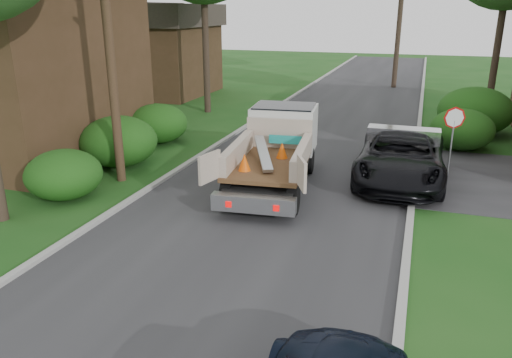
{
  "coord_description": "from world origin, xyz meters",
  "views": [
    {
      "loc": [
        4.04,
        -8.99,
        5.63
      ],
      "look_at": [
        -0.02,
        3.26,
        1.2
      ],
      "focal_mm": 35.0,
      "sensor_mm": 36.0,
      "label": 1
    }
  ],
  "objects_px": {
    "stop_sign": "(453,127)",
    "house_left_far": "(155,48)",
    "flatbed_truck": "(278,143)",
    "black_pickup": "(401,156)",
    "utility_pole": "(107,24)"
  },
  "relations": [
    {
      "from": "stop_sign",
      "to": "utility_pole",
      "type": "xyz_separation_m",
      "value": [
        -10.68,
        -4.02,
        3.4
      ]
    },
    {
      "from": "utility_pole",
      "to": "black_pickup",
      "type": "bearing_deg",
      "value": 18.92
    },
    {
      "from": "house_left_far",
      "to": "black_pickup",
      "type": "relative_size",
      "value": 1.23
    },
    {
      "from": "utility_pole",
      "to": "house_left_far",
      "type": "bearing_deg",
      "value": 115.23
    },
    {
      "from": "stop_sign",
      "to": "black_pickup",
      "type": "relative_size",
      "value": 0.4
    },
    {
      "from": "house_left_far",
      "to": "flatbed_truck",
      "type": "relative_size",
      "value": 1.17
    },
    {
      "from": "stop_sign",
      "to": "house_left_far",
      "type": "relative_size",
      "value": 0.33
    },
    {
      "from": "utility_pole",
      "to": "flatbed_truck",
      "type": "distance_m",
      "value": 6.65
    },
    {
      "from": "flatbed_truck",
      "to": "stop_sign",
      "type": "bearing_deg",
      "value": 14.66
    },
    {
      "from": "utility_pole",
      "to": "flatbed_truck",
      "type": "bearing_deg",
      "value": 20.58
    },
    {
      "from": "black_pickup",
      "to": "stop_sign",
      "type": "bearing_deg",
      "value": 28.96
    },
    {
      "from": "stop_sign",
      "to": "house_left_far",
      "type": "height_order",
      "value": "house_left_far"
    },
    {
      "from": "utility_pole",
      "to": "stop_sign",
      "type": "bearing_deg",
      "value": 20.62
    },
    {
      "from": "stop_sign",
      "to": "black_pickup",
      "type": "bearing_deg",
      "value": -150.46
    },
    {
      "from": "utility_pole",
      "to": "flatbed_truck",
      "type": "xyz_separation_m",
      "value": [
        5.06,
        1.9,
        -3.89
      ]
    }
  ]
}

